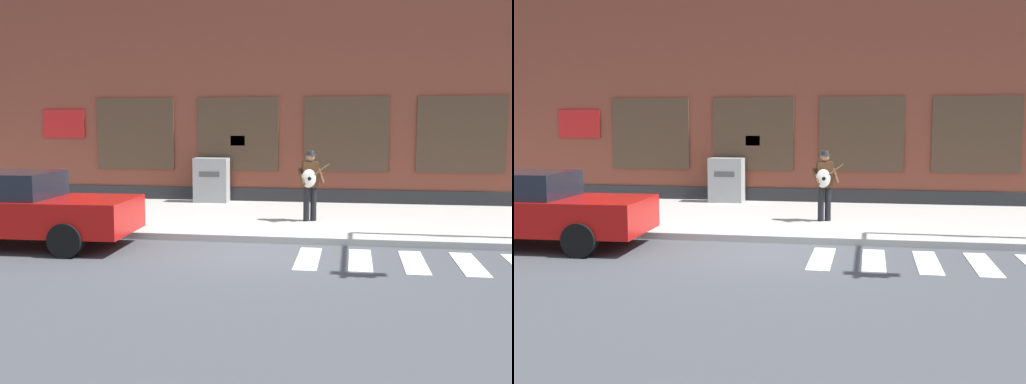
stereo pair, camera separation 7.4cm
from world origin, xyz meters
TOP-DOWN VIEW (x-y plane):
  - ground_plane at (0.00, 0.00)m, footprint 160.00×160.00m
  - sidewalk at (0.00, 3.75)m, footprint 28.00×5.77m
  - building_backdrop at (-0.00, 8.63)m, footprint 28.00×4.06m
  - crosswalk at (3.44, -0.43)m, footprint 5.20×1.90m
  - red_car at (-4.85, -0.24)m, footprint 4.66×2.09m
  - busker at (0.83, 3.06)m, footprint 0.78×0.67m
  - utility_box at (-2.36, 6.18)m, footprint 1.03×0.57m

SIDE VIEW (x-z plane):
  - ground_plane at x=0.00m, z-range 0.00..0.00m
  - crosswalk at x=3.44m, z-range 0.00..0.01m
  - sidewalk at x=0.00m, z-range 0.00..0.15m
  - red_car at x=-4.85m, z-range 0.01..1.54m
  - utility_box at x=-2.36m, z-range 0.15..1.48m
  - busker at x=0.83m, z-range 0.26..1.97m
  - building_backdrop at x=0.00m, z-range -0.01..7.51m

